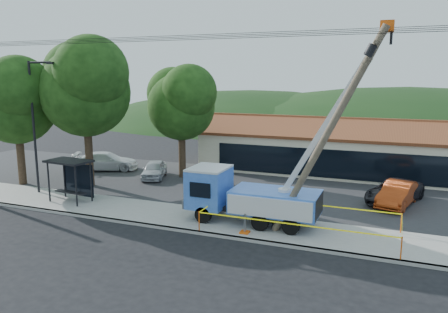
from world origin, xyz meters
TOP-DOWN VIEW (x-y plane):
  - ground at (0.00, 0.00)m, footprint 120.00×120.00m
  - curb at (0.00, 2.10)m, footprint 60.00×0.25m
  - sidewalk at (0.00, 4.00)m, footprint 60.00×4.00m
  - parking_lot at (0.00, 12.00)m, footprint 60.00×12.00m
  - strip_mall at (4.00, 19.98)m, footprint 22.50×8.53m
  - streetlight at (-13.78, 5.00)m, footprint 2.13×0.22m
  - tree_west_near at (-12.00, 8.00)m, footprint 7.56×6.72m
  - tree_west_far at (-17.00, 6.50)m, footprint 6.84×6.08m
  - tree_lot at (-7.00, 13.00)m, footprint 6.30×5.60m
  - hill_west at (-15.00, 55.00)m, footprint 78.40×56.00m
  - hill_center at (10.00, 55.00)m, footprint 89.60×64.00m
  - utility_truck at (1.45, 4.46)m, footprint 10.31×3.89m
  - leaning_pole at (5.78, 3.74)m, footprint 5.16×1.95m
  - bus_shelter at (-10.35, 4.20)m, footprint 2.91×1.95m
  - caution_tape at (4.36, 3.94)m, footprint 9.76×3.61m
  - car_silver at (-8.89, 11.84)m, footprint 2.87×4.30m
  - car_red at (9.00, 10.99)m, footprint 2.62×4.74m
  - car_white at (-14.20, 12.87)m, footprint 5.72×4.15m
  - car_dark at (8.81, 11.65)m, footprint 3.91×5.66m

SIDE VIEW (x-z plane):
  - ground at x=0.00m, z-range 0.00..0.00m
  - hill_west at x=-15.00m, z-range -14.00..14.00m
  - hill_center at x=10.00m, z-range -16.00..16.00m
  - car_silver at x=-8.89m, z-range -0.68..0.68m
  - car_red at x=9.00m, z-range -0.74..0.74m
  - car_white at x=-14.20m, z-range -0.77..0.77m
  - car_dark at x=8.81m, z-range -0.72..0.72m
  - parking_lot at x=0.00m, z-range 0.00..0.10m
  - curb at x=0.00m, z-range 0.00..0.15m
  - sidewalk at x=0.00m, z-range 0.00..0.15m
  - caution_tape at x=4.36m, z-range 0.39..1.43m
  - utility_truck at x=1.45m, z-range -3.42..6.93m
  - strip_mall at x=4.00m, z-range -0.46..4.22m
  - bus_shelter at x=-10.35m, z-range 0.78..3.45m
  - streetlight at x=-13.78m, z-range 0.80..9.80m
  - leaning_pole at x=5.78m, z-range 0.59..10.83m
  - tree_lot at x=-7.00m, z-range 1.74..10.68m
  - tree_west_far at x=-17.00m, z-range 1.80..11.28m
  - tree_west_near at x=-12.00m, z-range 2.12..12.92m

